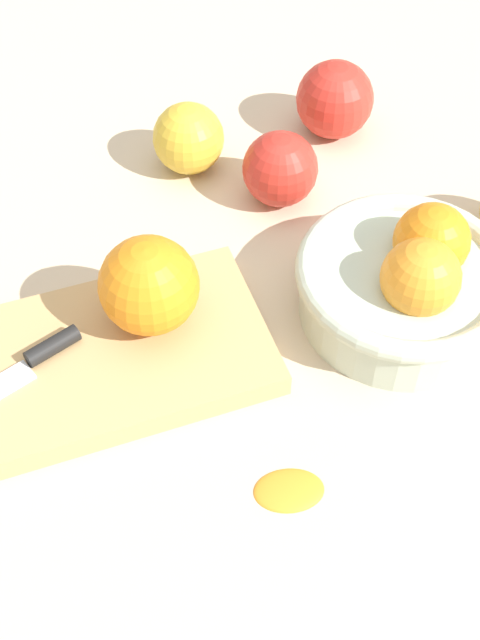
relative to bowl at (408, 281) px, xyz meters
name	(u,v)px	position (x,y,z in m)	size (l,w,h in m)	color
ground_plane	(255,301)	(0.11, -0.06, -0.04)	(2.40, 2.40, 0.00)	beige
bowl	(408,281)	(0.00, 0.00, 0.00)	(0.18, 0.18, 0.09)	beige
cutting_board	(110,357)	(0.24, -0.05, -0.03)	(0.25, 0.15, 0.02)	tan
orange_on_board	(149,286)	(0.20, -0.06, 0.02)	(0.08, 0.08, 0.08)	orange
knife	(17,373)	(0.32, -0.05, -0.01)	(0.15, 0.06, 0.01)	silver
apple_front_left	(335,100)	(-0.06, -0.24, 0.00)	(0.08, 0.08, 0.08)	red
apple_front_center	(188,138)	(0.09, -0.25, 0.00)	(0.07, 0.07, 0.07)	gold
apple_front_left_2	(280,169)	(0.03, -0.17, 0.00)	(0.07, 0.07, 0.07)	red
citrus_peel	(289,488)	(0.16, 0.11, -0.03)	(0.05, 0.04, 0.01)	orange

